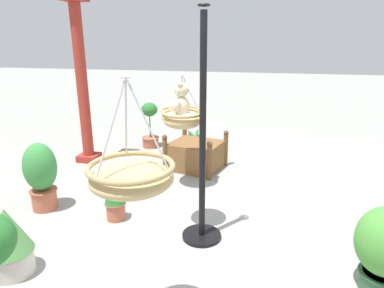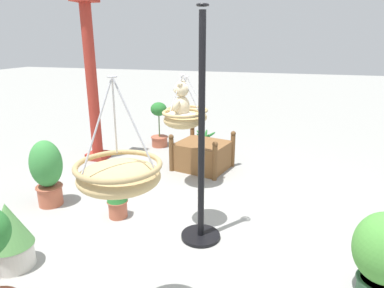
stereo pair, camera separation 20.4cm
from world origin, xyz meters
name	(u,v)px [view 2 (the right image)]	position (x,y,z in m)	size (l,w,h in m)	color
ground_plane	(198,228)	(0.00, 0.00, 0.00)	(40.00, 40.00, 0.00)	gray
display_pole_central	(201,175)	(-0.19, -0.09, 0.77)	(0.44, 0.44, 2.46)	black
hanging_basket_with_teddy	(183,119)	(-0.04, 0.16, 1.33)	(0.44, 0.44, 0.58)	tan
teddy_bear	(181,102)	(-0.04, 0.18, 1.51)	(0.28, 0.25, 0.40)	beige
hanging_basket_left_high	(119,175)	(-1.57, 0.12, 1.30)	(0.58, 0.58, 0.75)	tan
hanging_basket_right_low	(187,116)	(1.13, 0.48, 1.09)	(0.61, 0.61, 0.70)	tan
greenhouse_pillar_right	(92,85)	(1.83, 2.44, 1.37)	(0.37, 0.37, 2.84)	#9E2D23
wooden_planter_box	(203,154)	(1.89, 0.43, 0.26)	(0.97, 1.05, 0.64)	brown
potted_plant_fern_front	(117,189)	(-0.03, 1.03, 0.38)	(0.26, 0.26, 0.75)	#AD563D
potted_plant_flowering_red	(10,235)	(-1.18, 1.55, 0.35)	(0.42, 0.42, 0.69)	beige
potted_plant_tall_leafy	(159,125)	(2.87, 1.61, 0.47)	(0.36, 0.36, 0.93)	#AD563D
potted_plant_small_succulent	(384,254)	(-0.65, -1.79, 0.44)	(0.51, 0.51, 0.80)	#2D5638
potted_plant_conical_shrub	(47,171)	(0.02, 2.07, 0.49)	(0.41, 0.41, 0.91)	#AD563D
potted_plant_broad_leaf	(205,141)	(3.09, 0.68, 0.13)	(0.42, 0.45, 0.34)	#4C4C51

